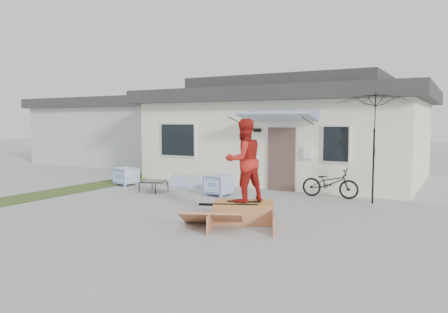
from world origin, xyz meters
The scene contains 13 objects.
ground centered at (0.00, 0.00, 0.00)m, with size 90.00×90.00×0.00m, color #979797.
grass_strip centered at (-5.20, 2.00, 0.00)m, with size 1.40×8.00×0.01m, color #334B1E.
house centered at (0.00, 7.99, 1.94)m, with size 10.80×8.49×4.10m.
neighbor_house centered at (-10.50, 10.00, 1.78)m, with size 8.60×7.60×3.50m.
loveseat centered at (-2.23, 3.79, 0.28)m, with size 1.42×0.42×0.55m, color #4E74B8.
armchair_left centered at (-4.32, 2.82, 0.36)m, with size 0.69×0.65×0.71m, color #4E74B8.
armchair_right centered at (-0.34, 2.58, 0.36)m, with size 0.70×0.66×0.73m, color #4E74B8.
coffee_table centered at (-2.53, 2.14, 0.18)m, with size 0.74×0.74×0.37m, color black.
bicycle centered at (2.79, 3.91, 0.54)m, with size 0.59×1.70×1.09m, color black.
patio_umbrella centered at (4.09, 3.55, 1.75)m, with size 2.05×1.90×2.20m.
skate_ramp centered at (1.92, -0.16, 0.22)m, with size 1.33×1.77×0.44m, color #A96944, non-canonical shape.
skateboard centered at (1.90, -0.12, 0.47)m, with size 0.76×0.19×0.05m, color black.
skater centered at (1.90, -0.12, 1.44)m, with size 0.93×0.72×1.90m, color #AD1D17.
Camera 1 is at (6.30, -8.89, 2.31)m, focal length 34.53 mm.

